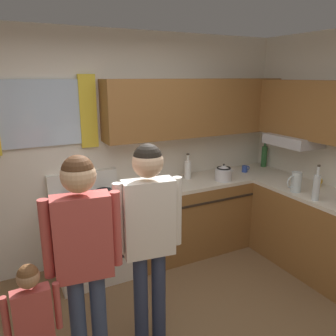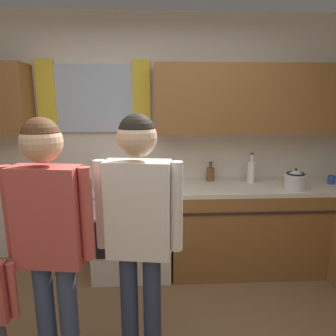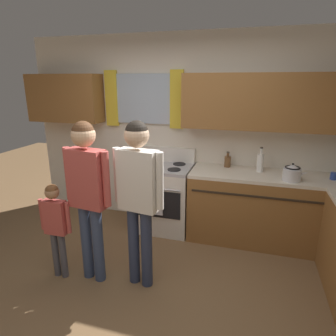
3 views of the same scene
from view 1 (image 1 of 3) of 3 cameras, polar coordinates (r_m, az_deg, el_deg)
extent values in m
cube|color=silver|center=(3.90, -11.32, 2.91)|extent=(4.60, 0.10, 2.60)
cube|color=silver|center=(3.64, -20.71, 8.58)|extent=(0.77, 0.03, 0.67)
cube|color=yellow|center=(3.72, -13.32, 9.26)|extent=(0.18, 0.04, 0.77)
cube|color=brown|center=(4.11, 5.01, 10.13)|extent=(2.30, 0.32, 0.67)
cube|color=brown|center=(4.17, 22.79, 9.08)|extent=(0.32, 1.59, 0.64)
cube|color=#B7B7BC|center=(4.26, 20.29, 4.39)|extent=(0.40, 0.60, 0.12)
cube|color=brown|center=(4.35, 6.58, -7.64)|extent=(2.14, 0.62, 0.86)
cube|color=beige|center=(4.19, 6.76, -1.96)|extent=(2.14, 0.62, 0.04)
cube|color=brown|center=(4.18, 23.08, -9.83)|extent=(0.62, 1.32, 0.86)
cube|color=beige|center=(4.02, 23.74, -3.98)|extent=(0.62, 1.32, 0.04)
cube|color=#2D2319|center=(4.00, 9.21, -5.33)|extent=(2.02, 0.01, 0.02)
cube|color=silver|center=(3.80, -12.62, -11.46)|extent=(0.76, 0.62, 0.86)
cube|color=black|center=(3.50, -11.30, -12.87)|extent=(0.64, 0.01, 0.36)
cylinder|color=#ADADB2|center=(3.38, -11.37, -9.76)|extent=(0.64, 0.02, 0.02)
cube|color=#ADADB2|center=(3.62, -13.03, -5.08)|extent=(0.76, 0.62, 0.04)
cube|color=silver|center=(3.83, -14.16, -2.12)|extent=(0.76, 0.08, 0.20)
cylinder|color=black|center=(3.45, -15.54, -5.84)|extent=(0.17, 0.17, 0.01)
cylinder|color=black|center=(3.54, -9.51, -4.96)|extent=(0.17, 0.17, 0.01)
cylinder|color=black|center=(3.70, -16.44, -4.45)|extent=(0.17, 0.17, 0.01)
cylinder|color=black|center=(3.78, -10.80, -3.66)|extent=(0.17, 0.17, 0.01)
cube|color=silver|center=(3.45, -11.17, -12.53)|extent=(0.20, 0.02, 0.34)
cylinder|color=brown|center=(4.03, -2.38, -1.25)|extent=(0.08, 0.08, 0.14)
cylinder|color=brown|center=(4.00, -2.39, 0.04)|extent=(0.03, 0.03, 0.05)
cylinder|color=#3F382D|center=(3.99, -2.40, 0.49)|extent=(0.04, 0.04, 0.02)
cylinder|color=#2D6633|center=(4.84, 15.90, 1.85)|extent=(0.08, 0.08, 0.28)
cylinder|color=#2D6633|center=(4.80, 16.07, 4.04)|extent=(0.03, 0.03, 0.10)
cylinder|color=#3F382D|center=(4.79, 16.12, 4.71)|extent=(0.03, 0.03, 0.02)
cylinder|color=silver|center=(3.71, 23.71, -3.07)|extent=(0.07, 0.07, 0.26)
cylinder|color=silver|center=(3.66, 24.00, -0.46)|extent=(0.03, 0.03, 0.09)
cylinder|color=#3F382D|center=(3.65, 24.09, 0.35)|extent=(0.03, 0.03, 0.02)
cylinder|color=white|center=(4.12, 3.34, -0.33)|extent=(0.08, 0.08, 0.22)
cylinder|color=white|center=(4.08, 3.37, 1.68)|extent=(0.03, 0.03, 0.08)
cylinder|color=#3F382D|center=(4.07, 3.38, 2.32)|extent=(0.03, 0.03, 0.02)
cylinder|color=#2D479E|center=(4.52, 12.81, -0.14)|extent=(0.07, 0.07, 0.08)
torus|color=#2D479E|center=(4.55, 13.27, -0.01)|extent=(0.06, 0.01, 0.06)
cylinder|color=gold|center=(4.20, 23.90, -2.26)|extent=(0.08, 0.08, 0.09)
torus|color=gold|center=(4.23, 24.33, -2.10)|extent=(0.06, 0.01, 0.06)
cylinder|color=silver|center=(4.10, 9.32, -1.14)|extent=(0.20, 0.20, 0.14)
cone|color=silver|center=(4.08, 9.38, 0.14)|extent=(0.18, 0.18, 0.05)
sphere|color=black|center=(4.07, 9.40, 0.55)|extent=(0.02, 0.02, 0.02)
cone|color=silver|center=(4.17, 10.78, -0.54)|extent=(0.09, 0.04, 0.07)
torus|color=black|center=(4.08, 9.37, 0.00)|extent=(0.17, 0.17, 0.02)
cylinder|color=silver|center=(3.90, 20.81, -2.22)|extent=(0.11, 0.11, 0.22)
torus|color=silver|center=(3.85, 20.13, -2.21)|extent=(0.14, 0.02, 0.14)
cylinder|color=#38476B|center=(2.70, -11.49, -24.35)|extent=(0.11, 0.11, 0.81)
cylinder|color=#38476B|center=(2.69, -14.82, -24.74)|extent=(0.11, 0.11, 0.81)
cube|color=#BF4C47|center=(2.32, -14.19, -11.21)|extent=(0.39, 0.20, 0.57)
cylinder|color=#BF4C47|center=(2.33, -8.75, -10.08)|extent=(0.07, 0.07, 0.53)
cylinder|color=#BF4C47|center=(2.30, -19.80, -11.22)|extent=(0.07, 0.07, 0.53)
sphere|color=#DBAD84|center=(2.17, -14.91, -1.22)|extent=(0.22, 0.22, 0.22)
sphere|color=#4C2D19|center=(2.16, -14.96, -0.51)|extent=(0.21, 0.21, 0.21)
cylinder|color=#2D3856|center=(2.87, -1.58, -21.10)|extent=(0.11, 0.11, 0.82)
cylinder|color=#2D3856|center=(2.84, -4.58, -21.62)|extent=(0.11, 0.11, 0.82)
cube|color=white|center=(2.50, -3.30, -8.41)|extent=(0.39, 0.21, 0.58)
cylinder|color=white|center=(2.56, 1.53, -7.28)|extent=(0.07, 0.07, 0.53)
cylinder|color=white|center=(2.45, -8.37, -8.53)|extent=(0.07, 0.07, 0.53)
sphere|color=beige|center=(2.37, -3.45, 1.01)|extent=(0.23, 0.23, 0.23)
sphere|color=black|center=(2.36, -3.46, 1.67)|extent=(0.21, 0.21, 0.21)
cube|color=#BF4C47|center=(2.43, -21.83, -22.03)|extent=(0.23, 0.10, 0.36)
cylinder|color=#BF4C47|center=(2.44, -18.12, -21.18)|extent=(0.04, 0.04, 0.33)
cylinder|color=#BF4C47|center=(2.42, -25.67, -22.25)|extent=(0.04, 0.04, 0.33)
sphere|color=#A87A56|center=(2.29, -22.52, -16.63)|extent=(0.14, 0.14, 0.14)
sphere|color=brown|center=(2.28, -22.56, -16.26)|extent=(0.13, 0.13, 0.13)
camera|label=2|loc=(1.17, 36.49, -7.30)|focal=31.86mm
camera|label=3|loc=(1.92, 70.80, 1.46)|focal=31.31mm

